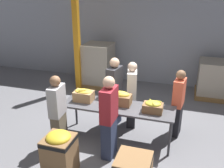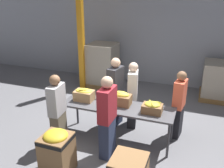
{
  "view_description": "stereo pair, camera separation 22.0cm",
  "coord_description": "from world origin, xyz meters",
  "px_view_note": "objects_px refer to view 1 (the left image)",
  "views": [
    {
      "loc": [
        1.28,
        -4.52,
        3.15
      ],
      "look_at": [
        -0.16,
        0.1,
        1.23
      ],
      "focal_mm": 40.0,
      "sensor_mm": 36.0,
      "label": 1
    },
    {
      "loc": [
        1.48,
        -4.45,
        3.15
      ],
      "look_at": [
        -0.16,
        0.1,
        1.23
      ],
      "focal_mm": 40.0,
      "sensor_mm": 36.0,
      "label": 2
    }
  ],
  "objects_px": {
    "banana_box_0": "(84,95)",
    "support_pillar": "(76,27)",
    "banana_box_2": "(153,106)",
    "volunteer_3": "(178,104)",
    "sorting_table": "(118,108)",
    "volunteer_4": "(132,95)",
    "donation_bin_0": "(60,152)",
    "volunteer_2": "(114,92)",
    "banana_box_1": "(120,98)",
    "volunteer_0": "(58,113)",
    "volunteer_1": "(109,118)",
    "pallet_stack_1": "(214,79)",
    "pallet_stack_0": "(99,65)"
  },
  "relations": [
    {
      "from": "volunteer_4",
      "to": "donation_bin_0",
      "type": "distance_m",
      "value": 2.19
    },
    {
      "from": "sorting_table",
      "to": "volunteer_4",
      "type": "xyz_separation_m",
      "value": [
        0.14,
        0.65,
        0.05
      ]
    },
    {
      "from": "volunteer_0",
      "to": "support_pillar",
      "type": "bearing_deg",
      "value": 13.47
    },
    {
      "from": "banana_box_1",
      "to": "donation_bin_0",
      "type": "relative_size",
      "value": 0.54
    },
    {
      "from": "sorting_table",
      "to": "banana_box_2",
      "type": "bearing_deg",
      "value": -3.39
    },
    {
      "from": "volunteer_2",
      "to": "banana_box_0",
      "type": "bearing_deg",
      "value": -32.56
    },
    {
      "from": "banana_box_1",
      "to": "pallet_stack_0",
      "type": "height_order",
      "value": "pallet_stack_0"
    },
    {
      "from": "pallet_stack_0",
      "to": "pallet_stack_1",
      "type": "bearing_deg",
      "value": 2.37
    },
    {
      "from": "volunteer_0",
      "to": "volunteer_4",
      "type": "xyz_separation_m",
      "value": [
        1.21,
        1.28,
        0.01
      ]
    },
    {
      "from": "pallet_stack_0",
      "to": "sorting_table",
      "type": "bearing_deg",
      "value": -62.57
    },
    {
      "from": "donation_bin_0",
      "to": "banana_box_0",
      "type": "bearing_deg",
      "value": 95.03
    },
    {
      "from": "volunteer_1",
      "to": "banana_box_1",
      "type": "bearing_deg",
      "value": -0.75
    },
    {
      "from": "volunteer_0",
      "to": "volunteer_3",
      "type": "relative_size",
      "value": 1.03
    },
    {
      "from": "volunteer_3",
      "to": "pallet_stack_0",
      "type": "relative_size",
      "value": 1.08
    },
    {
      "from": "donation_bin_0",
      "to": "banana_box_2",
      "type": "bearing_deg",
      "value": 43.14
    },
    {
      "from": "volunteer_4",
      "to": "sorting_table",
      "type": "bearing_deg",
      "value": -23.97
    },
    {
      "from": "volunteer_0",
      "to": "support_pillar",
      "type": "height_order",
      "value": "support_pillar"
    },
    {
      "from": "sorting_table",
      "to": "volunteer_4",
      "type": "relative_size",
      "value": 1.5
    },
    {
      "from": "banana_box_2",
      "to": "volunteer_4",
      "type": "relative_size",
      "value": 0.25
    },
    {
      "from": "banana_box_1",
      "to": "volunteer_1",
      "type": "distance_m",
      "value": 0.71
    },
    {
      "from": "donation_bin_0",
      "to": "support_pillar",
      "type": "xyz_separation_m",
      "value": [
        -1.35,
        3.78,
        1.56
      ]
    },
    {
      "from": "sorting_table",
      "to": "pallet_stack_1",
      "type": "height_order",
      "value": "pallet_stack_1"
    },
    {
      "from": "volunteer_2",
      "to": "support_pillar",
      "type": "bearing_deg",
      "value": -125.69
    },
    {
      "from": "volunteer_1",
      "to": "volunteer_2",
      "type": "xyz_separation_m",
      "value": [
        -0.25,
        1.21,
        -0.0
      ]
    },
    {
      "from": "volunteer_2",
      "to": "support_pillar",
      "type": "xyz_separation_m",
      "value": [
        -1.76,
        1.82,
        1.18
      ]
    },
    {
      "from": "banana_box_2",
      "to": "volunteer_3",
      "type": "bearing_deg",
      "value": 52.57
    },
    {
      "from": "sorting_table",
      "to": "banana_box_2",
      "type": "height_order",
      "value": "banana_box_2"
    },
    {
      "from": "support_pillar",
      "to": "volunteer_1",
      "type": "bearing_deg",
      "value": -56.46
    },
    {
      "from": "banana_box_0",
      "to": "support_pillar",
      "type": "relative_size",
      "value": 0.1
    },
    {
      "from": "banana_box_1",
      "to": "volunteer_3",
      "type": "bearing_deg",
      "value": 22.1
    },
    {
      "from": "sorting_table",
      "to": "banana_box_0",
      "type": "xyz_separation_m",
      "value": [
        -0.79,
        0.03,
        0.2
      ]
    },
    {
      "from": "banana_box_2",
      "to": "volunteer_3",
      "type": "xyz_separation_m",
      "value": [
        0.46,
        0.6,
        -0.16
      ]
    },
    {
      "from": "volunteer_2",
      "to": "pallet_stack_1",
      "type": "relative_size",
      "value": 1.5
    },
    {
      "from": "banana_box_1",
      "to": "volunteer_1",
      "type": "bearing_deg",
      "value": -92.5
    },
    {
      "from": "volunteer_1",
      "to": "support_pillar",
      "type": "distance_m",
      "value": 3.83
    },
    {
      "from": "volunteer_4",
      "to": "support_pillar",
      "type": "relative_size",
      "value": 0.39
    },
    {
      "from": "donation_bin_0",
      "to": "volunteer_0",
      "type": "bearing_deg",
      "value": 118.98
    },
    {
      "from": "donation_bin_0",
      "to": "support_pillar",
      "type": "height_order",
      "value": "support_pillar"
    },
    {
      "from": "volunteer_4",
      "to": "banana_box_0",
      "type": "bearing_deg",
      "value": -68.02
    },
    {
      "from": "volunteer_0",
      "to": "pallet_stack_0",
      "type": "bearing_deg",
      "value": 3.09
    },
    {
      "from": "volunteer_3",
      "to": "sorting_table",
      "type": "bearing_deg",
      "value": -56.62
    },
    {
      "from": "volunteer_2",
      "to": "banana_box_1",
      "type": "bearing_deg",
      "value": 39.48
    },
    {
      "from": "sorting_table",
      "to": "volunteer_2",
      "type": "xyz_separation_m",
      "value": [
        -0.26,
        0.6,
        0.09
      ]
    },
    {
      "from": "pallet_stack_1",
      "to": "support_pillar",
      "type": "bearing_deg",
      "value": -171.72
    },
    {
      "from": "volunteer_4",
      "to": "pallet_stack_1",
      "type": "xyz_separation_m",
      "value": [
        1.97,
        2.37,
        -0.24
      ]
    },
    {
      "from": "volunteer_4",
      "to": "pallet_stack_1",
      "type": "height_order",
      "value": "volunteer_4"
    },
    {
      "from": "volunteer_4",
      "to": "support_pillar",
      "type": "bearing_deg",
      "value": -141.13
    },
    {
      "from": "banana_box_2",
      "to": "pallet_stack_1",
      "type": "relative_size",
      "value": 0.35
    },
    {
      "from": "banana_box_1",
      "to": "volunteer_0",
      "type": "relative_size",
      "value": 0.29
    },
    {
      "from": "banana_box_1",
      "to": "volunteer_1",
      "type": "relative_size",
      "value": 0.27
    }
  ]
}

